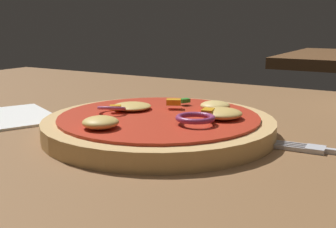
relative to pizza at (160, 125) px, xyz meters
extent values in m
cube|color=brown|center=(-0.03, 0.00, -0.03)|extent=(1.33, 0.83, 0.04)
cylinder|color=tan|center=(0.00, 0.00, 0.00)|extent=(0.26, 0.26, 0.02)
cylinder|color=red|center=(0.00, 0.00, 0.01)|extent=(0.22, 0.22, 0.00)
ellipsoid|color=#E5BC60|center=(-0.04, 0.01, 0.01)|extent=(0.05, 0.05, 0.01)
ellipsoid|color=#EFCC72|center=(0.04, 0.06, 0.02)|extent=(0.03, 0.03, 0.01)
ellipsoid|color=#E5BC60|center=(0.07, 0.02, 0.02)|extent=(0.04, 0.04, 0.01)
ellipsoid|color=#E5BC60|center=(-0.02, -0.08, 0.02)|extent=(0.04, 0.04, 0.01)
torus|color=#93386B|center=(0.05, -0.02, 0.02)|extent=(0.06, 0.06, 0.01)
torus|color=#B25984|center=(-0.05, -0.02, 0.02)|extent=(0.04, 0.04, 0.01)
cube|color=orange|center=(0.05, 0.01, 0.02)|extent=(0.01, 0.02, 0.01)
cube|color=orange|center=(0.00, 0.04, 0.02)|extent=(0.02, 0.02, 0.01)
cube|color=#2D8C28|center=(0.00, 0.06, 0.02)|extent=(0.01, 0.01, 0.00)
cube|color=orange|center=(-0.05, -0.01, 0.02)|extent=(0.02, 0.01, 0.01)
cube|color=silver|center=(0.16, 0.02, -0.01)|extent=(0.02, 0.02, 0.01)
cube|color=silver|center=(0.14, 0.03, -0.01)|extent=(0.03, 0.00, 0.00)
cube|color=silver|center=(0.14, 0.03, -0.01)|extent=(0.03, 0.00, 0.00)
cube|color=silver|center=(0.14, 0.02, -0.01)|extent=(0.03, 0.00, 0.00)
cube|color=silver|center=(0.14, 0.01, -0.01)|extent=(0.03, 0.00, 0.00)
cube|color=white|center=(-0.21, -0.02, -0.01)|extent=(0.16, 0.14, 0.00)
camera|label=1|loc=(0.24, -0.39, 0.11)|focal=45.26mm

